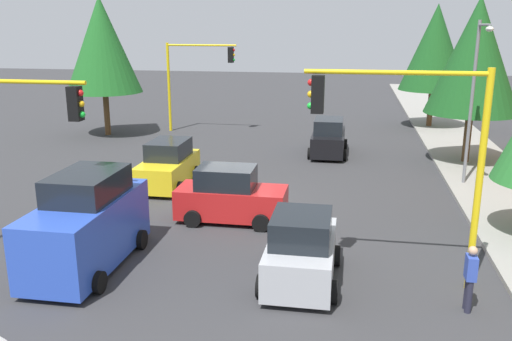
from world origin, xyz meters
name	(u,v)px	position (x,y,z in m)	size (l,w,h in m)	color
ground_plane	(239,203)	(0.00, 0.00, 0.00)	(120.00, 120.00, 0.00)	#353538
sidewalk_kerb	(489,179)	(-5.00, 10.50, 0.07)	(80.00, 4.00, 0.15)	gray
traffic_signal_far_right	(195,69)	(-14.00, -5.70, 4.03)	(0.36, 4.59, 5.69)	yellow
traffic_signal_near_right	(4,131)	(6.00, -5.66, 3.85)	(0.36, 4.59, 5.42)	yellow
traffic_signal_near_left	(410,135)	(6.00, 5.72, 4.11)	(0.36, 4.59, 5.82)	yellow
street_lamp_curbside	(475,87)	(-3.61, 9.20, 4.35)	(2.15, 0.28, 7.00)	slate
tree_roadside_mid	(476,56)	(-8.00, 10.00, 5.36)	(4.46, 4.46, 8.17)	brown
tree_roadside_far	(435,48)	(-18.00, 9.50, 5.34)	(4.45, 4.45, 8.14)	brown
tree_opposite_side	(102,45)	(-12.00, -11.00, 5.60)	(4.65, 4.65, 8.52)	brown
delivery_van_blue	(87,224)	(6.41, -3.09, 1.28)	(4.80, 2.22, 2.77)	blue
car_red	(230,197)	(2.00, 0.13, 0.90)	(1.99, 3.87, 1.98)	red
car_black	(328,138)	(-8.93, 3.10, 0.90)	(4.14, 2.00, 1.98)	black
car_silver	(301,250)	(6.33, 3.06, 0.90)	(3.67, 2.07, 1.98)	#B2B5BA
car_yellow	(168,166)	(-1.82, -3.49, 0.90)	(4.12, 2.05, 1.98)	yellow
pedestrian_crossing	(470,277)	(7.23, 7.24, 0.91)	(0.40, 0.24, 1.70)	#262638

